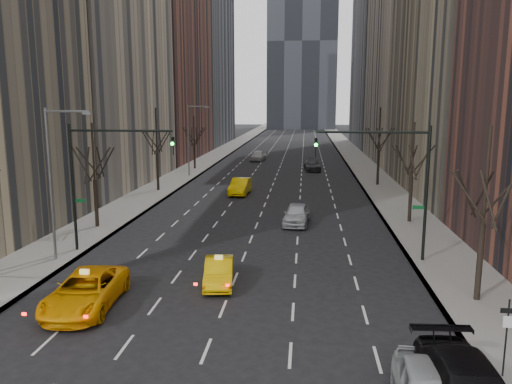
# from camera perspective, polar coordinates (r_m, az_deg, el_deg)

# --- Properties ---
(ground) EXTENTS (400.00, 400.00, 0.00)m
(ground) POSITION_cam_1_polar(r_m,az_deg,el_deg) (20.29, -5.73, -17.62)
(ground) COLOR black
(ground) RESTS_ON ground
(sidewalk_left) EXTENTS (4.50, 320.00, 0.15)m
(sidewalk_left) POSITION_cam_1_polar(r_m,az_deg,el_deg) (89.50, -4.65, 4.17)
(sidewalk_left) COLOR slate
(sidewalk_left) RESTS_ON ground
(sidewalk_right) EXTENTS (4.50, 320.00, 0.15)m
(sidewalk_right) POSITION_cam_1_polar(r_m,az_deg,el_deg) (88.49, 11.20, 3.94)
(sidewalk_right) COLOR slate
(sidewalk_right) RESTS_ON ground
(bld_left_far) EXTENTS (14.00, 28.00, 44.00)m
(bld_left_far) POSITION_cam_1_polar(r_m,az_deg,el_deg) (88.17, -11.59, 18.20)
(bld_left_far) COLOR brown
(bld_left_far) RESTS_ON ground
(bld_left_deep) EXTENTS (14.00, 30.00, 60.00)m
(bld_left_deep) POSITION_cam_1_polar(r_m,az_deg,el_deg) (118.12, -7.19, 20.16)
(bld_left_deep) COLOR slate
(bld_left_deep) RESTS_ON ground
(bld_right_deep) EXTENTS (14.00, 30.00, 58.00)m
(bld_right_deep) POSITION_cam_1_polar(r_m,az_deg,el_deg) (115.63, 15.34, 19.61)
(bld_right_deep) COLOR slate
(bld_right_deep) RESTS_ON ground
(tree_lw_b) EXTENTS (3.36, 3.50, 7.82)m
(tree_lw_b) POSITION_cam_1_polar(r_m,az_deg,el_deg) (39.29, -17.94, 1.32)
(tree_lw_b) COLOR black
(tree_lw_b) RESTS_ON ground
(tree_lw_c) EXTENTS (3.36, 3.50, 8.74)m
(tree_lw_c) POSITION_cam_1_polar(r_m,az_deg,el_deg) (54.17, -11.24, 4.28)
(tree_lw_c) COLOR black
(tree_lw_c) RESTS_ON ground
(tree_lw_d) EXTENTS (3.36, 3.50, 7.36)m
(tree_lw_d) POSITION_cam_1_polar(r_m,az_deg,el_deg) (71.56, -7.06, 5.42)
(tree_lw_d) COLOR black
(tree_lw_d) RESTS_ON ground
(tree_rw_a) EXTENTS (3.36, 3.50, 8.28)m
(tree_rw_a) POSITION_cam_1_polar(r_m,az_deg,el_deg) (25.61, 24.50, -3.31)
(tree_rw_a) COLOR black
(tree_rw_a) RESTS_ON ground
(tree_rw_b) EXTENTS (3.36, 3.50, 7.82)m
(tree_rw_b) POSITION_cam_1_polar(r_m,az_deg,el_deg) (40.84, 17.35, 1.68)
(tree_rw_b) COLOR black
(tree_rw_b) RESTS_ON ground
(tree_rw_c) EXTENTS (3.36, 3.50, 8.74)m
(tree_rw_c) POSITION_cam_1_polar(r_m,az_deg,el_deg) (58.42, 13.86, 4.60)
(tree_rw_c) COLOR black
(tree_rw_c) RESTS_ON ground
(traffic_mast_left) EXTENTS (6.69, 0.39, 8.00)m
(traffic_mast_left) POSITION_cam_1_polar(r_m,az_deg,el_deg) (32.45, -17.62, 2.71)
(traffic_mast_left) COLOR black
(traffic_mast_left) RESTS_ON ground
(traffic_mast_right) EXTENTS (6.69, 0.39, 8.00)m
(traffic_mast_right) POSITION_cam_1_polar(r_m,az_deg,el_deg) (30.32, 15.92, 2.30)
(traffic_mast_right) COLOR black
(traffic_mast_right) RESTS_ON ground
(streetlight_near) EXTENTS (2.83, 0.22, 9.00)m
(streetlight_near) POSITION_cam_1_polar(r_m,az_deg,el_deg) (31.39, -21.97, 2.45)
(streetlight_near) COLOR slate
(streetlight_near) RESTS_ON ground
(streetlight_far) EXTENTS (2.83, 0.22, 9.00)m
(streetlight_far) POSITION_cam_1_polar(r_m,az_deg,el_deg) (64.34, -7.45, 6.72)
(streetlight_far) COLOR slate
(streetlight_far) RESTS_ON ground
(sign_post) EXTENTS (0.55, 0.06, 2.80)m
(sign_post) POSITION_cam_1_polar(r_m,az_deg,el_deg) (19.52, 26.74, -14.06)
(sign_post) COLOR black
(sign_post) RESTS_ON ground
(taxi_suv) EXTENTS (3.08, 6.07, 1.64)m
(taxi_suv) POSITION_cam_1_polar(r_m,az_deg,el_deg) (24.90, -18.87, -10.65)
(taxi_suv) COLOR #FDAA05
(taxi_suv) RESTS_ON ground
(taxi_sedan) EXTENTS (1.97, 4.29, 1.36)m
(taxi_sedan) POSITION_cam_1_polar(r_m,az_deg,el_deg) (26.60, -4.26, -9.08)
(taxi_sedan) COLOR #E0AE04
(taxi_sedan) RESTS_ON ground
(silver_sedan_ahead) EXTENTS (2.31, 4.91, 1.62)m
(silver_sedan_ahead) POSITION_cam_1_polar(r_m,az_deg,el_deg) (39.28, 4.67, -2.53)
(silver_sedan_ahead) COLOR #B0B3B8
(silver_sedan_ahead) RESTS_ON ground
(far_taxi) EXTENTS (2.00, 5.09, 1.65)m
(far_taxi) POSITION_cam_1_polar(r_m,az_deg,el_deg) (51.91, -1.81, 0.64)
(far_taxi) COLOR yellow
(far_taxi) RESTS_ON ground
(far_suv_grey) EXTENTS (2.52, 5.42, 1.53)m
(far_suv_grey) POSITION_cam_1_polar(r_m,az_deg,el_deg) (70.50, 6.46, 3.08)
(far_suv_grey) COLOR #2B2C30
(far_suv_grey) RESTS_ON ground
(far_car_white) EXTENTS (2.58, 5.20, 1.70)m
(far_car_white) POSITION_cam_1_polar(r_m,az_deg,el_deg) (81.77, 0.27, 4.18)
(far_car_white) COLOR silver
(far_car_white) RESTS_ON ground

